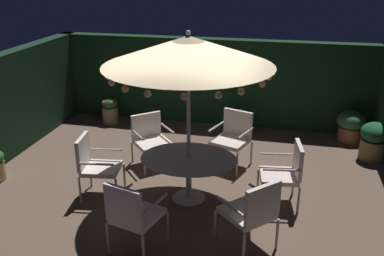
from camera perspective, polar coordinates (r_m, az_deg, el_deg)
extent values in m
cube|color=brown|center=(6.98, -1.56, -8.71)|extent=(7.47, 6.96, 0.02)
cube|color=#16331B|center=(9.62, 3.22, 6.31)|extent=(7.47, 0.30, 1.95)
cylinder|color=#B3AEA6|center=(6.77, -0.43, -9.48)|extent=(0.52, 0.52, 0.03)
cylinder|color=#B3AEA6|center=(6.61, -0.44, -7.00)|extent=(0.09, 0.09, 0.70)
ellipsoid|color=#9FA8AE|center=(6.44, -0.45, -4.16)|extent=(1.50, 1.23, 0.03)
cylinder|color=#B3ADA6|center=(6.26, -0.46, -0.53)|extent=(0.06, 0.06, 2.31)
cone|color=beige|center=(5.91, -0.50, 10.44)|extent=(2.45, 2.45, 0.42)
sphere|color=#B3ADA6|center=(5.86, -0.51, 12.82)|extent=(0.07, 0.07, 0.07)
sphere|color=#F9DB8C|center=(5.85, 10.36, 6.82)|extent=(0.09, 0.09, 0.09)
sphere|color=#F9DB8C|center=(6.19, 9.96, 7.66)|extent=(0.09, 0.09, 0.09)
sphere|color=#F9DB8C|center=(6.59, 8.09, 8.62)|extent=(0.09, 0.09, 0.09)
sphere|color=#F9DB8C|center=(6.80, 6.16, 9.13)|extent=(0.09, 0.09, 0.09)
sphere|color=#F9DB8C|center=(6.99, 3.12, 9.57)|extent=(0.09, 0.09, 0.09)
sphere|color=#F9DB8C|center=(7.07, -0.13, 9.72)|extent=(0.09, 0.09, 0.09)
sphere|color=#F9DB8C|center=(7.02, -3.32, 9.61)|extent=(0.09, 0.09, 0.09)
sphere|color=#F9DB8C|center=(6.89, -6.03, 9.29)|extent=(0.09, 0.09, 0.09)
sphere|color=#F9DB8C|center=(6.62, -8.79, 8.66)|extent=(0.09, 0.09, 0.09)
sphere|color=#F9DB8C|center=(6.30, -10.59, 7.86)|extent=(0.09, 0.09, 0.09)
sphere|color=#F9DB8C|center=(5.90, -11.34, 6.89)|extent=(0.09, 0.09, 0.09)
sphere|color=#F9DB8C|center=(5.58, -10.85, 6.07)|extent=(0.09, 0.09, 0.09)
sphere|color=#F9DB8C|center=(5.27, -9.07, 5.25)|extent=(0.09, 0.09, 0.09)
sphere|color=#F9DB8C|center=(5.03, -6.04, 4.63)|extent=(0.09, 0.09, 0.09)
sphere|color=#F9DB8C|center=(4.90, -1.06, 4.29)|extent=(0.09, 0.09, 0.09)
sphere|color=#F9DB8C|center=(4.97, 3.64, 4.49)|extent=(0.09, 0.09, 0.09)
sphere|color=#F9DB8C|center=(5.13, 6.70, 4.95)|extent=(0.09, 0.09, 0.09)
sphere|color=#F9DB8C|center=(5.50, 9.56, 5.92)|extent=(0.09, 0.09, 0.09)
cylinder|color=#B4B7A8|center=(7.06, -9.17, -6.44)|extent=(0.04, 0.04, 0.45)
cylinder|color=#B4B7A8|center=(6.62, -10.22, -8.56)|extent=(0.04, 0.04, 0.45)
cylinder|color=#B4B7A8|center=(7.22, -13.62, -6.16)|extent=(0.04, 0.04, 0.45)
cylinder|color=#B4B7A8|center=(6.78, -14.95, -8.21)|extent=(0.04, 0.04, 0.45)
cube|color=silver|center=(6.79, -12.16, -5.41)|extent=(0.63, 0.59, 0.07)
cube|color=silver|center=(6.75, -14.58, -3.12)|extent=(0.13, 0.51, 0.50)
cylinder|color=#B4B7A8|center=(6.93, -11.70, -2.88)|extent=(0.55, 0.11, 0.04)
cylinder|color=#B4B7A8|center=(6.48, -12.95, -4.80)|extent=(0.55, 0.11, 0.04)
cylinder|color=#BBB1A6|center=(6.01, -7.84, -11.77)|extent=(0.04, 0.04, 0.46)
cylinder|color=#BBB1A6|center=(5.75, -3.31, -13.26)|extent=(0.04, 0.04, 0.46)
cylinder|color=#BBB1A6|center=(5.64, -11.35, -14.52)|extent=(0.04, 0.04, 0.46)
cylinder|color=#BBB1A6|center=(5.36, -6.64, -16.33)|extent=(0.04, 0.04, 0.46)
cube|color=silver|center=(5.53, -7.41, -11.69)|extent=(0.66, 0.69, 0.07)
cube|color=silver|center=(5.19, -9.35, -10.46)|extent=(0.52, 0.20, 0.51)
cylinder|color=#BBB1A6|center=(5.55, -9.86, -8.77)|extent=(0.18, 0.54, 0.04)
cylinder|color=#BBB1A6|center=(5.27, -5.09, -10.28)|extent=(0.18, 0.54, 0.04)
cylinder|color=#B7AEAB|center=(5.78, 3.15, -13.09)|extent=(0.04, 0.04, 0.46)
cylinder|color=#B7AEAB|center=(6.07, 7.50, -11.34)|extent=(0.04, 0.04, 0.46)
cylinder|color=#B7AEAB|center=(5.41, 7.03, -16.03)|extent=(0.04, 0.04, 0.46)
cylinder|color=#B7AEAB|center=(5.72, 11.47, -13.94)|extent=(0.04, 0.04, 0.46)
cube|color=silver|center=(5.59, 7.41, -11.34)|extent=(0.80, 0.80, 0.07)
cube|color=silver|center=(5.26, 9.60, -10.11)|extent=(0.42, 0.43, 0.50)
cylinder|color=#B7AEAB|center=(5.33, 5.17, -10.52)|extent=(0.43, 0.42, 0.04)
cylinder|color=#B7AEAB|center=(5.65, 9.71, -8.74)|extent=(0.43, 0.42, 0.04)
cylinder|color=#B3B2AB|center=(6.44, 9.25, -9.47)|extent=(0.04, 0.04, 0.44)
cylinder|color=#B3B2AB|center=(6.91, 8.94, -7.15)|extent=(0.04, 0.04, 0.44)
cylinder|color=#B3B2AB|center=(6.52, 14.26, -9.51)|extent=(0.04, 0.04, 0.44)
cylinder|color=#B3B2AB|center=(6.98, 13.59, -7.22)|extent=(0.04, 0.04, 0.44)
cube|color=silver|center=(6.58, 11.68, -6.39)|extent=(0.62, 0.60, 0.07)
cube|color=silver|center=(6.50, 14.23, -4.22)|extent=(0.13, 0.52, 0.50)
cylinder|color=#B3B2AB|center=(6.24, 12.11, -5.62)|extent=(0.54, 0.11, 0.04)
cylinder|color=#B3B2AB|center=(6.72, 11.58, -3.51)|extent=(0.54, 0.11, 0.04)
cylinder|color=#B8B6A7|center=(7.37, 6.13, -4.96)|extent=(0.04, 0.04, 0.46)
cylinder|color=#B8B6A7|center=(7.62, 2.16, -3.91)|extent=(0.04, 0.04, 0.46)
cylinder|color=#B8B6A7|center=(7.85, 8.06, -3.33)|extent=(0.04, 0.04, 0.46)
cylinder|color=#B8B6A7|center=(8.09, 4.27, -2.40)|extent=(0.04, 0.04, 0.46)
cube|color=beige|center=(7.62, 5.22, -1.83)|extent=(0.74, 0.73, 0.07)
cube|color=beige|center=(7.75, 6.25, 0.72)|extent=(0.55, 0.25, 0.48)
cylinder|color=#B8B6A7|center=(7.41, 7.30, -0.68)|extent=(0.23, 0.54, 0.04)
cylinder|color=#B8B6A7|center=(7.66, 3.32, 0.22)|extent=(0.23, 0.54, 0.04)
cylinder|color=#B7AEAA|center=(7.65, -2.33, -4.04)|extent=(0.04, 0.04, 0.40)
cylinder|color=#B7AEAA|center=(7.43, -6.47, -4.98)|extent=(0.04, 0.04, 0.40)
cylinder|color=#B7AEAA|center=(8.14, -4.20, -2.44)|extent=(0.04, 0.04, 0.40)
cylinder|color=#B7AEAA|center=(7.93, -8.13, -3.28)|extent=(0.04, 0.04, 0.40)
cube|color=silver|center=(7.69, -5.34, -2.07)|extent=(0.82, 0.82, 0.07)
cube|color=silver|center=(7.83, -6.25, 0.41)|extent=(0.47, 0.42, 0.45)
cylinder|color=#B7AEAA|center=(7.71, -3.37, -0.02)|extent=(0.40, 0.45, 0.04)
cylinder|color=#B7AEAA|center=(7.49, -7.50, -0.83)|extent=(0.40, 0.45, 0.04)
cylinder|color=olive|center=(8.70, 23.35, -2.67)|extent=(0.50, 0.50, 0.39)
ellipsoid|color=#1C542A|center=(8.58, 23.69, -0.58)|extent=(0.55, 0.55, 0.38)
sphere|color=#E0D546|center=(8.72, 23.22, 0.39)|extent=(0.09, 0.09, 0.09)
sphere|color=#DFC255|center=(8.42, 23.09, -0.50)|extent=(0.07, 0.07, 0.07)
cylinder|color=#8A6E55|center=(9.18, 6.38, -0.10)|extent=(0.38, 0.38, 0.26)
ellipsoid|color=#2D703D|center=(9.09, 6.45, 1.44)|extent=(0.48, 0.48, 0.33)
sphere|color=#BF437B|center=(9.03, 7.39, 1.72)|extent=(0.09, 0.09, 0.09)
sphere|color=#A33F75|center=(9.16, 7.01, 2.17)|extent=(0.09, 0.09, 0.09)
sphere|color=#A92D78|center=(9.17, 6.00, 2.11)|extent=(0.08, 0.08, 0.08)
sphere|color=#BB3770|center=(9.09, 5.27, 2.01)|extent=(0.10, 0.10, 0.10)
sphere|color=#A63278|center=(8.92, 6.08, 1.82)|extent=(0.08, 0.08, 0.08)
sphere|color=#B42D8C|center=(8.93, 6.88, 1.34)|extent=(0.06, 0.06, 0.06)
cylinder|color=#A56648|center=(9.41, 20.57, -0.75)|extent=(0.46, 0.46, 0.30)
ellipsoid|color=#36693F|center=(9.31, 20.81, 1.00)|extent=(0.58, 0.58, 0.40)
sphere|color=red|center=(9.29, 21.96, 1.59)|extent=(0.07, 0.07, 0.07)
sphere|color=red|center=(9.44, 20.26, 1.53)|extent=(0.09, 0.09, 0.09)
sphere|color=red|center=(9.16, 20.41, 1.08)|extent=(0.11, 0.11, 0.11)
cylinder|color=#7D6C4F|center=(9.94, -11.01, 1.75)|extent=(0.37, 0.37, 0.39)
ellipsoid|color=#2D5E2E|center=(9.85, -11.13, 3.35)|extent=(0.35, 0.35, 0.25)
sphere|color=#E95465|center=(9.84, -10.57, 3.37)|extent=(0.09, 0.09, 0.09)
sphere|color=#E04C79|center=(9.93, -10.70, 3.75)|extent=(0.10, 0.10, 0.10)
sphere|color=#E64362|center=(9.98, -11.11, 3.61)|extent=(0.10, 0.10, 0.10)
sphere|color=#D35462|center=(9.89, -11.63, 3.51)|extent=(0.08, 0.08, 0.08)
sphere|color=#EE487F|center=(9.79, -11.84, 3.35)|extent=(0.11, 0.11, 0.11)
sphere|color=#E15E65|center=(9.74, -10.90, 3.41)|extent=(0.11, 0.11, 0.11)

